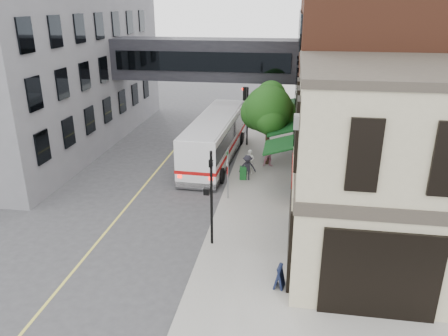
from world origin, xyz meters
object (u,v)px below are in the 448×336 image
(pedestrian_a, at_px, (250,162))
(pedestrian_c, at_px, (247,168))
(pedestrian_b, at_px, (270,153))
(newspaper_box, at_px, (243,173))
(sandwich_board, at_px, (280,277))
(bus, at_px, (215,136))

(pedestrian_a, xyz_separation_m, pedestrian_c, (-0.03, -1.12, 0.02))
(pedestrian_b, xyz_separation_m, newspaper_box, (-1.49, -2.56, -0.53))
(newspaper_box, height_order, sandwich_board, sandwich_board)
(newspaper_box, bearing_deg, pedestrian_a, 67.58)
(bus, height_order, sandwich_board, bus)
(pedestrian_b, relative_size, newspaper_box, 2.27)
(pedestrian_b, bearing_deg, sandwich_board, -100.44)
(sandwich_board, bearing_deg, bus, 120.14)
(pedestrian_b, xyz_separation_m, sandwich_board, (1.20, -13.37, -0.47))
(pedestrian_c, height_order, sandwich_board, pedestrian_c)
(bus, bearing_deg, sandwich_board, -70.67)
(pedestrian_a, relative_size, pedestrian_c, 0.98)
(pedestrian_b, bearing_deg, pedestrian_c, -130.34)
(pedestrian_a, height_order, newspaper_box, pedestrian_a)
(bus, distance_m, newspaper_box, 4.56)
(bus, distance_m, pedestrian_c, 4.68)
(bus, distance_m, pedestrian_a, 3.86)
(sandwich_board, bearing_deg, pedestrian_b, 105.92)
(pedestrian_c, bearing_deg, newspaper_box, 160.14)
(bus, relative_size, pedestrian_c, 7.15)
(bus, xyz_separation_m, pedestrian_c, (2.68, -3.75, -0.77))
(pedestrian_a, bearing_deg, pedestrian_b, 57.10)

